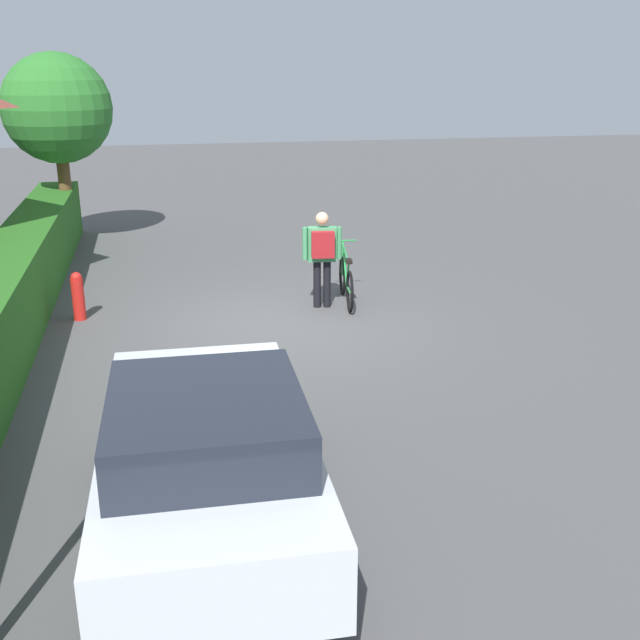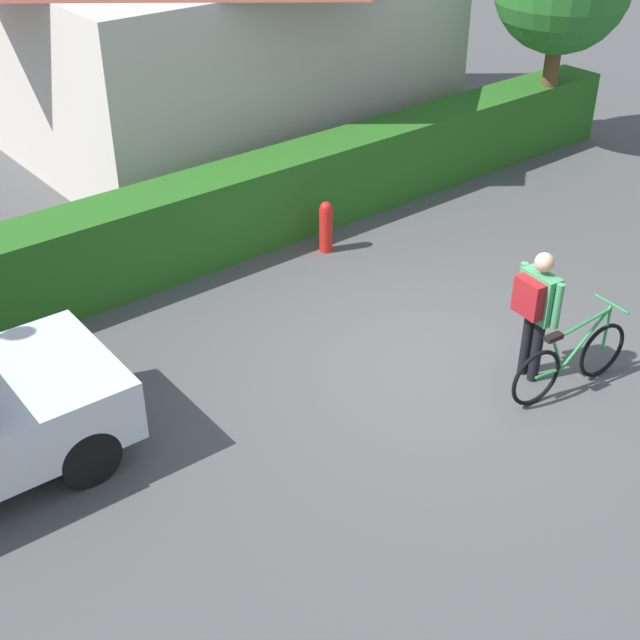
{
  "view_description": "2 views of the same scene",
  "coord_description": "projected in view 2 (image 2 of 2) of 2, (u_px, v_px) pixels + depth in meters",
  "views": [
    {
      "loc": [
        -11.64,
        1.82,
        4.02
      ],
      "look_at": [
        -2.18,
        -0.23,
        0.75
      ],
      "focal_mm": 42.67,
      "sensor_mm": 36.0,
      "label": 1
    },
    {
      "loc": [
        -6.69,
        -6.06,
        6.2
      ],
      "look_at": [
        -1.73,
        0.09,
        1.27
      ],
      "focal_mm": 49.27,
      "sensor_mm": 36.0,
      "label": 2
    }
  ],
  "objects": [
    {
      "name": "bicycle",
      "position": [
        570.0,
        361.0,
        10.19
      ],
      "size": [
        1.77,
        0.5,
        1.02
      ],
      "color": "black",
      "rests_on": "ground"
    },
    {
      "name": "ground_plane",
      "position": [
        433.0,
        363.0,
        10.85
      ],
      "size": [
        60.0,
        60.0,
        0.0
      ],
      "primitive_type": "plane",
      "color": "#4B4B4B"
    },
    {
      "name": "fire_hydrant",
      "position": [
        326.0,
        226.0,
        13.19
      ],
      "size": [
        0.2,
        0.2,
        0.81
      ],
      "color": "red",
      "rests_on": "ground"
    },
    {
      "name": "person_rider",
      "position": [
        536.0,
        305.0,
        10.08
      ],
      "size": [
        0.39,
        0.67,
        1.67
      ],
      "color": "black",
      "rests_on": "ground"
    },
    {
      "name": "hedge_row",
      "position": [
        241.0,
        208.0,
        13.23
      ],
      "size": [
        16.29,
        0.9,
        1.27
      ],
      "primitive_type": "cube",
      "color": "#265F1C",
      "rests_on": "ground"
    }
  ]
}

